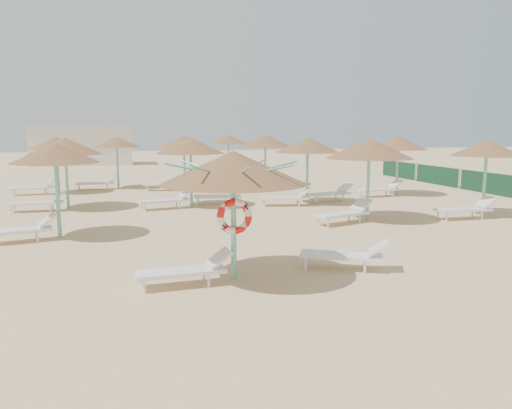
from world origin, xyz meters
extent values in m
plane|color=#D4B081|center=(0.00, 0.00, 0.00)|extent=(120.00, 120.00, 0.00)
cylinder|color=#6EBFAA|center=(-0.48, -0.29, 1.10)|extent=(0.11, 0.11, 2.20)
cone|color=brown|center=(-0.48, -0.29, 2.30)|extent=(2.93, 2.93, 0.66)
cylinder|color=#6EBFAA|center=(-0.48, -0.29, 2.05)|extent=(0.20, 0.20, 0.12)
cylinder|color=#6EBFAA|center=(0.20, -0.29, 2.24)|extent=(1.32, 0.04, 0.34)
cylinder|color=#6EBFAA|center=(0.00, 0.19, 2.24)|extent=(0.97, 0.97, 0.34)
cylinder|color=#6EBFAA|center=(-0.48, 0.39, 2.24)|extent=(0.04, 1.32, 0.34)
cylinder|color=#6EBFAA|center=(-0.95, 0.19, 2.24)|extent=(0.97, 0.97, 0.34)
cylinder|color=#6EBFAA|center=(-1.15, -0.29, 2.24)|extent=(1.32, 0.04, 0.34)
cylinder|color=#6EBFAA|center=(-0.95, -0.76, 2.24)|extent=(0.97, 0.97, 0.34)
cylinder|color=#6EBFAA|center=(-0.48, -0.96, 2.24)|extent=(0.04, 1.32, 0.34)
cylinder|color=#6EBFAA|center=(0.00, -0.76, 2.24)|extent=(0.97, 0.97, 0.34)
torus|color=red|center=(-0.48, -0.39, 1.33)|extent=(0.73, 0.15, 0.73)
cylinder|color=white|center=(-2.28, -0.72, 0.13)|extent=(0.05, 0.05, 0.25)
cylinder|color=white|center=(-2.31, -0.27, 0.13)|extent=(0.05, 0.05, 0.25)
cylinder|color=white|center=(-1.05, -0.64, 0.13)|extent=(0.05, 0.05, 0.25)
cylinder|color=white|center=(-1.08, -0.19, 0.13)|extent=(0.05, 0.05, 0.25)
cube|color=white|center=(-1.57, -0.45, 0.29)|extent=(1.76, 0.67, 0.07)
cube|color=white|center=(-0.80, -0.40, 0.51)|extent=(0.47, 0.57, 0.33)
cylinder|color=white|center=(1.19, 0.02, 0.13)|extent=(0.06, 0.06, 0.26)
cylinder|color=white|center=(1.40, 0.43, 0.13)|extent=(0.06, 0.06, 0.26)
cylinder|color=white|center=(2.32, -0.55, 0.13)|extent=(0.06, 0.06, 0.26)
cylinder|color=white|center=(2.53, -0.13, 0.13)|extent=(0.06, 0.06, 0.26)
cube|color=white|center=(1.96, -0.11, 0.30)|extent=(1.85, 1.32, 0.07)
cube|color=white|center=(2.68, -0.47, 0.52)|extent=(0.66, 0.71, 0.34)
cylinder|color=#6EBFAA|center=(-4.42, 4.87, 1.15)|extent=(0.11, 0.11, 2.30)
cone|color=brown|center=(-4.42, 4.87, 2.38)|extent=(2.41, 2.41, 0.54)
cylinder|color=#6EBFAA|center=(-4.42, 4.87, 2.15)|extent=(0.20, 0.20, 0.12)
cylinder|color=white|center=(-4.92, 4.35, 0.14)|extent=(0.06, 0.06, 0.28)
cylinder|color=white|center=(-5.04, 4.84, 0.14)|extent=(0.06, 0.06, 0.28)
cube|color=white|center=(-5.52, 4.47, 0.32)|extent=(1.99, 1.04, 0.08)
cube|color=white|center=(-4.69, 4.67, 0.56)|extent=(0.61, 0.69, 0.36)
cylinder|color=#6EBFAA|center=(-4.74, 10.23, 1.15)|extent=(0.11, 0.11, 2.30)
cone|color=brown|center=(-4.74, 10.23, 2.39)|extent=(2.79, 2.79, 0.63)
cylinder|color=#6EBFAA|center=(-4.74, 10.23, 2.15)|extent=(0.20, 0.20, 0.12)
cylinder|color=white|center=(-6.64, 9.59, 0.14)|extent=(0.06, 0.06, 0.28)
cylinder|color=white|center=(-6.63, 10.09, 0.14)|extent=(0.06, 0.06, 0.28)
cylinder|color=white|center=(-5.29, 9.57, 0.14)|extent=(0.06, 0.06, 0.28)
cylinder|color=white|center=(-5.28, 10.07, 0.14)|extent=(0.06, 0.06, 0.28)
cube|color=white|center=(-5.84, 9.83, 0.32)|extent=(1.91, 0.65, 0.08)
cube|color=white|center=(-4.99, 9.82, 0.56)|extent=(0.49, 0.61, 0.36)
cylinder|color=#6EBFAA|center=(-5.68, 15.36, 1.15)|extent=(0.11, 0.11, 2.30)
cone|color=brown|center=(-5.68, 15.36, 2.38)|extent=(2.48, 2.48, 0.56)
cylinder|color=#6EBFAA|center=(-5.68, 15.36, 2.15)|extent=(0.20, 0.20, 0.12)
cylinder|color=white|center=(-7.56, 14.66, 0.14)|extent=(0.06, 0.06, 0.28)
cylinder|color=white|center=(-7.59, 15.16, 0.14)|extent=(0.06, 0.06, 0.28)
cylinder|color=white|center=(-6.21, 14.75, 0.14)|extent=(0.06, 0.06, 0.28)
cylinder|color=white|center=(-6.25, 15.25, 0.14)|extent=(0.06, 0.06, 0.28)
cube|color=white|center=(-6.78, 14.96, 0.32)|extent=(1.94, 0.74, 0.08)
cube|color=white|center=(-5.93, 15.02, 0.56)|extent=(0.52, 0.63, 0.36)
cylinder|color=#6EBFAA|center=(-0.07, 9.61, 1.15)|extent=(0.11, 0.11, 2.30)
cone|color=brown|center=(-0.07, 9.61, 2.39)|extent=(2.70, 2.70, 0.61)
cylinder|color=#6EBFAA|center=(-0.07, 9.61, 2.15)|extent=(0.20, 0.20, 0.12)
cylinder|color=white|center=(-1.91, 8.82, 0.14)|extent=(0.06, 0.06, 0.28)
cylinder|color=white|center=(-2.00, 9.32, 0.14)|extent=(0.06, 0.06, 0.28)
cylinder|color=white|center=(-0.58, 9.06, 0.14)|extent=(0.06, 0.06, 0.28)
cylinder|color=white|center=(-0.67, 9.56, 0.14)|extent=(0.06, 0.06, 0.28)
cube|color=white|center=(-1.17, 9.21, 0.32)|extent=(1.98, 0.95, 0.08)
cube|color=white|center=(-0.33, 9.36, 0.56)|extent=(0.58, 0.68, 0.36)
cylinder|color=white|center=(0.20, 9.81, 0.14)|extent=(0.06, 0.06, 0.28)
cylinder|color=white|center=(0.29, 10.30, 0.14)|extent=(0.06, 0.06, 0.28)
cylinder|color=white|center=(1.53, 9.57, 0.14)|extent=(0.06, 0.06, 0.28)
cylinder|color=white|center=(1.62, 10.06, 0.14)|extent=(0.06, 0.06, 0.28)
cube|color=white|center=(1.03, 9.91, 0.32)|extent=(1.98, 0.95, 0.08)
cube|color=white|center=(1.87, 9.76, 0.56)|extent=(0.58, 0.68, 0.36)
cylinder|color=#6EBFAA|center=(0.33, 15.38, 1.15)|extent=(0.11, 0.11, 2.30)
cone|color=brown|center=(0.33, 15.38, 2.39)|extent=(2.77, 2.77, 0.62)
cylinder|color=#6EBFAA|center=(0.33, 15.38, 2.15)|extent=(0.20, 0.20, 0.12)
cylinder|color=white|center=(-1.61, 14.95, 0.14)|extent=(0.06, 0.06, 0.28)
cylinder|color=white|center=(-1.47, 15.43, 0.14)|extent=(0.06, 0.06, 0.28)
cylinder|color=white|center=(-0.30, 14.59, 0.14)|extent=(0.06, 0.06, 0.28)
cylinder|color=white|center=(-0.17, 15.07, 0.14)|extent=(0.06, 0.06, 0.28)
cube|color=white|center=(-0.77, 14.98, 0.32)|extent=(2.00, 1.10, 0.08)
cube|color=white|center=(0.05, 14.75, 0.56)|extent=(0.63, 0.71, 0.36)
cylinder|color=#6EBFAA|center=(5.27, 5.13, 1.15)|extent=(0.11, 0.11, 2.30)
cone|color=brown|center=(5.27, 5.13, 2.40)|extent=(2.88, 2.88, 0.65)
cylinder|color=#6EBFAA|center=(5.27, 5.13, 2.15)|extent=(0.20, 0.20, 0.12)
cylinder|color=white|center=(3.49, 4.24, 0.14)|extent=(0.06, 0.06, 0.28)
cylinder|color=white|center=(3.33, 4.71, 0.14)|extent=(0.06, 0.06, 0.28)
cylinder|color=white|center=(4.77, 4.67, 0.14)|extent=(0.06, 0.06, 0.28)
cylinder|color=white|center=(4.61, 5.14, 0.14)|extent=(0.06, 0.06, 0.28)
cube|color=white|center=(4.17, 4.73, 0.32)|extent=(2.00, 1.19, 0.08)
cube|color=white|center=(4.97, 5.00, 0.56)|extent=(0.65, 0.72, 0.36)
cylinder|color=#6EBFAA|center=(4.63, 9.22, 1.15)|extent=(0.11, 0.11, 2.30)
cone|color=brown|center=(4.63, 9.22, 2.39)|extent=(2.65, 2.65, 0.60)
cylinder|color=#6EBFAA|center=(4.63, 9.22, 2.15)|extent=(0.20, 0.20, 0.12)
cylinder|color=white|center=(2.70, 8.75, 0.14)|extent=(0.06, 0.06, 0.28)
cylinder|color=white|center=(2.81, 9.24, 0.14)|extent=(0.06, 0.06, 0.28)
cylinder|color=white|center=(4.01, 8.45, 0.14)|extent=(0.06, 0.06, 0.28)
cylinder|color=white|center=(4.12, 8.94, 0.14)|extent=(0.06, 0.06, 0.28)
cube|color=white|center=(3.53, 8.82, 0.32)|extent=(1.99, 1.02, 0.08)
cube|color=white|center=(4.36, 8.63, 0.56)|extent=(0.60, 0.69, 0.36)
cylinder|color=white|center=(5.01, 9.10, 0.14)|extent=(0.06, 0.06, 0.28)
cylinder|color=white|center=(4.90, 9.59, 0.14)|extent=(0.06, 0.06, 0.28)
cylinder|color=white|center=(6.32, 9.39, 0.14)|extent=(0.06, 0.06, 0.28)
cylinder|color=white|center=(6.21, 9.88, 0.14)|extent=(0.06, 0.06, 0.28)
cube|color=white|center=(5.73, 9.52, 0.32)|extent=(1.99, 1.02, 0.08)
cube|color=white|center=(6.56, 9.70, 0.56)|extent=(0.60, 0.69, 0.36)
cylinder|color=#6EBFAA|center=(4.81, 16.23, 1.15)|extent=(0.11, 0.11, 2.30)
cone|color=brown|center=(4.81, 16.23, 2.40)|extent=(2.87, 2.87, 0.65)
cylinder|color=#6EBFAA|center=(4.81, 16.23, 2.15)|extent=(0.20, 0.20, 0.12)
cylinder|color=white|center=(2.88, 15.68, 0.14)|extent=(0.06, 0.06, 0.28)
cylinder|color=white|center=(2.95, 16.18, 0.14)|extent=(0.06, 0.06, 0.28)
cylinder|color=white|center=(4.22, 15.51, 0.14)|extent=(0.06, 0.06, 0.28)
cylinder|color=white|center=(4.29, 16.01, 0.14)|extent=(0.06, 0.06, 0.28)
cube|color=white|center=(3.71, 15.83, 0.32)|extent=(1.96, 0.85, 0.08)
cube|color=white|center=(4.55, 15.72, 0.56)|extent=(0.56, 0.66, 0.36)
cylinder|color=#6EBFAA|center=(9.63, 4.89, 1.15)|extent=(0.11, 0.11, 2.30)
cone|color=brown|center=(9.63, 4.89, 2.38)|extent=(2.43, 2.43, 0.55)
cylinder|color=#6EBFAA|center=(9.63, 4.89, 2.15)|extent=(0.20, 0.20, 0.12)
cylinder|color=white|center=(7.73, 4.25, 0.14)|extent=(0.06, 0.06, 0.28)
cylinder|color=white|center=(7.74, 4.75, 0.14)|extent=(0.06, 0.06, 0.28)
cylinder|color=white|center=(9.08, 4.23, 0.14)|extent=(0.06, 0.06, 0.28)
cylinder|color=white|center=(9.09, 4.73, 0.14)|extent=(0.06, 0.06, 0.28)
cube|color=white|center=(8.53, 4.49, 0.32)|extent=(1.91, 0.66, 0.08)
cube|color=white|center=(9.38, 4.47, 0.56)|extent=(0.50, 0.61, 0.36)
cylinder|color=#6EBFAA|center=(9.61, 10.71, 1.15)|extent=(0.11, 0.11, 2.30)
cone|color=brown|center=(9.61, 10.71, 2.39)|extent=(2.64, 2.64, 0.59)
cylinder|color=#6EBFAA|center=(9.61, 10.71, 2.15)|extent=(0.20, 0.20, 0.12)
cylinder|color=white|center=(7.73, 10.00, 0.14)|extent=(0.06, 0.06, 0.28)
cylinder|color=white|center=(7.69, 10.50, 0.14)|extent=(0.06, 0.06, 0.28)
cylinder|color=white|center=(9.08, 10.11, 0.14)|extent=(0.06, 0.06, 0.28)
cylinder|color=white|center=(9.04, 10.60, 0.14)|extent=(0.06, 0.06, 0.28)
cube|color=white|center=(8.51, 10.31, 0.32)|extent=(1.94, 0.77, 0.08)
cube|color=white|center=(9.35, 10.38, 0.56)|extent=(0.53, 0.64, 0.36)
cylinder|color=#6EBFAA|center=(-2.95, 16.73, 1.15)|extent=(0.11, 0.11, 2.30)
cone|color=brown|center=(-2.95, 16.73, 2.38)|extent=(2.35, 2.35, 0.53)
cylinder|color=#6EBFAA|center=(-2.95, 16.73, 2.15)|extent=(0.20, 0.20, 0.12)
cylinder|color=white|center=(-4.84, 16.05, 0.14)|extent=(0.06, 0.06, 0.28)
cylinder|color=white|center=(-4.86, 16.55, 0.14)|extent=(0.06, 0.06, 0.28)
cylinder|color=white|center=(-3.49, 16.09, 0.14)|extent=(0.06, 0.06, 0.28)
cylinder|color=white|center=(-3.51, 16.59, 0.14)|extent=(0.06, 0.06, 0.28)
cube|color=white|center=(-4.05, 16.33, 0.32)|extent=(1.92, 0.67, 0.08)
cube|color=white|center=(-3.20, 16.35, 0.56)|extent=(0.50, 0.61, 0.36)
cylinder|color=#6EBFAA|center=(3.64, 20.38, 1.15)|extent=(0.11, 0.11, 2.30)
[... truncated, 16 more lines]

